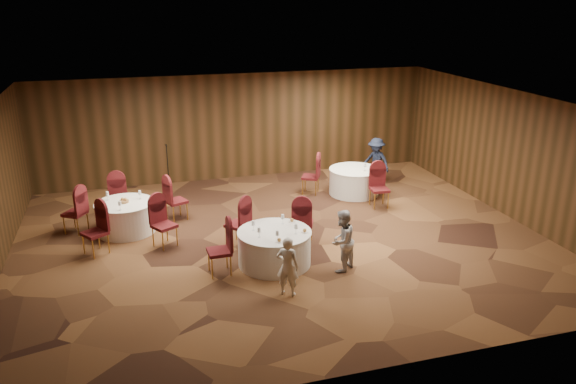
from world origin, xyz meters
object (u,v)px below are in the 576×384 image
object	(u,v)px
table_main	(274,247)
mic_stand	(169,184)
table_right	(354,181)
woman_a	(288,266)
man_c	(376,161)
table_left	(126,217)
woman_b	(342,241)

from	to	relation	value
table_main	mic_stand	bearing A→B (deg)	110.72
table_right	woman_a	distance (m)	6.04
mic_stand	man_c	xyz separation A→B (m)	(6.07, -0.37, 0.25)
table_left	man_c	size ratio (longest dim) A/B	0.99
table_main	table_right	bearing A→B (deg)	47.52
mic_stand	woman_a	bearing A→B (deg)	-74.45
table_main	woman_a	distance (m)	1.34
table_left	woman_a	xyz separation A→B (m)	(2.88, -3.99, 0.22)
table_right	woman_b	distance (m)	4.79
table_left	table_right	bearing A→B (deg)	8.77
mic_stand	table_left	bearing A→B (deg)	-121.03
table_right	mic_stand	xyz separation A→B (m)	(-5.10, 1.03, 0.08)
table_main	woman_a	size ratio (longest dim) A/B	1.31
woman_b	man_c	distance (m)	5.83
table_right	table_main	bearing A→B (deg)	-132.48
woman_b	table_left	bearing A→B (deg)	-76.07
table_left	mic_stand	bearing A→B (deg)	58.97
woman_a	table_main	bearing A→B (deg)	-62.62
table_right	woman_b	bearing A→B (deg)	-115.83
table_main	mic_stand	xyz separation A→B (m)	(-1.77, 4.68, 0.08)
table_left	mic_stand	size ratio (longest dim) A/B	0.89
table_right	woman_a	xyz separation A→B (m)	(-3.43, -4.96, 0.22)
table_left	woman_a	size ratio (longest dim) A/B	1.18
table_left	table_right	distance (m)	6.38
woman_b	man_c	size ratio (longest dim) A/B	0.94
mic_stand	woman_b	distance (m)	6.14
mic_stand	man_c	distance (m)	6.08
table_left	man_c	bearing A→B (deg)	12.71
table_left	woman_b	bearing A→B (deg)	-38.26
table_right	table_left	bearing A→B (deg)	-171.23
table_right	woman_b	world-z (taller)	woman_b
mic_stand	man_c	size ratio (longest dim) A/B	1.11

